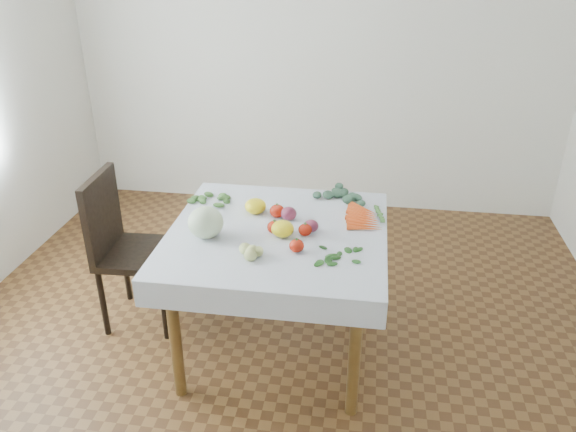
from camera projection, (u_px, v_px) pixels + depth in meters
The scene contains 19 objects.
ground at pixel (278, 346), 3.25m from camera, with size 4.00×4.00×0.00m, color brown.
back_wall at pixel (319, 47), 4.42m from camera, with size 4.00×0.04×2.70m, color white.
table at pixel (278, 248), 2.96m from camera, with size 1.00×1.00×0.75m.
tablecloth at pixel (277, 231), 2.92m from camera, with size 1.12×1.12×0.01m, color white.
chair at pixel (123, 240), 3.27m from camera, with size 0.44×0.44×0.94m.
cabbage at pixel (206, 222), 2.82m from camera, with size 0.18×0.18×0.16m, color beige.
tomato_a at pixel (275, 227), 2.88m from camera, with size 0.08×0.08×0.07m, color #AA1C0B.
tomato_b at pixel (277, 211), 3.04m from camera, with size 0.08×0.08×0.07m, color #AA1C0B.
tomato_c at pixel (305, 230), 2.86m from camera, with size 0.07×0.07×0.06m, color #AA1C0B.
tomato_d at pixel (297, 246), 2.71m from camera, with size 0.07×0.07×0.06m, color #AA1C0B.
heirloom_back at pixel (255, 206), 3.09m from camera, with size 0.12×0.12×0.08m, color yellow.
heirloom_front at pixel (283, 229), 2.85m from camera, with size 0.12×0.12×0.08m, color yellow.
onion_a at pixel (289, 213), 3.01m from camera, with size 0.09×0.09×0.07m, color #5D1A34.
onion_b at pixel (311, 226), 2.89m from camera, with size 0.08×0.08×0.06m, color #5D1A34.
tomatillo_cluster at pixel (248, 252), 2.67m from camera, with size 0.16×0.10×0.05m.
carrot_bunch at pixel (365, 218), 3.02m from camera, with size 0.19×0.32×0.03m.
kale_bunch at pixel (342, 194), 3.29m from camera, with size 0.25×0.25×0.04m.
basil_bunch at pixel (341, 257), 2.67m from camera, with size 0.24×0.16×0.01m.
dill_bunch at pixel (211, 198), 3.25m from camera, with size 0.21×0.20×0.02m.
Camera 1 is at (0.44, -2.54, 2.12)m, focal length 35.00 mm.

